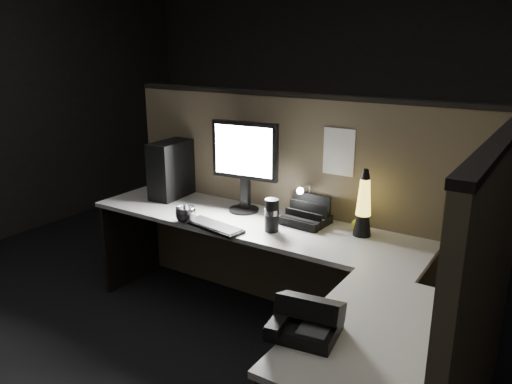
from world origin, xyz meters
The scene contains 17 objects.
floor centered at (0.00, 0.00, 0.00)m, with size 6.00×6.00×0.00m, color black.
room_shell centered at (0.00, 0.00, 1.62)m, with size 6.00×6.00×6.00m.
partition_back centered at (0.00, 0.93, 0.75)m, with size 2.66×0.06×1.50m, color brown.
partition_right centered at (1.33, 0.10, 0.75)m, with size 0.06×1.66×1.50m, color brown.
desk centered at (0.18, 0.25, 0.58)m, with size 2.60×1.60×0.73m.
pc_tower centered at (-0.93, 0.74, 0.94)m, with size 0.18×0.40×0.42m, color black.
monitor centered at (-0.29, 0.75, 1.10)m, with size 0.48×0.20×0.61m.
keyboard centered at (-0.26, 0.36, 0.74)m, with size 0.41×0.14×0.02m, color black.
mouse centered at (-0.49, 0.38, 0.75)m, with size 0.10×0.07×0.04m, color black.
clip_lamp centered at (0.13, 0.81, 0.87)m, with size 0.04×0.18×0.23m.
organizer centered at (0.18, 0.75, 0.78)m, with size 0.28×0.25×0.20m.
lava_lamp centered at (0.56, 0.75, 0.90)m, with size 0.11×0.11×0.41m.
travel_mug centered at (0.07, 0.51, 0.83)m, with size 0.09×0.09×0.20m, color black.
steel_mug centered at (-0.47, 0.34, 0.78)m, with size 0.13×0.13×0.10m, color silver.
figurine centered at (0.50, 0.79, 0.78)m, with size 0.06×0.06×0.06m, color yellow.
pinned_paper centered at (0.32, 0.90, 1.19)m, with size 0.21×0.00×0.30m, color white.
desk_phone centered at (0.76, -0.37, 0.79)m, with size 0.29×0.30×0.16m.
Camera 1 is at (1.54, -1.94, 1.84)m, focal length 35.00 mm.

